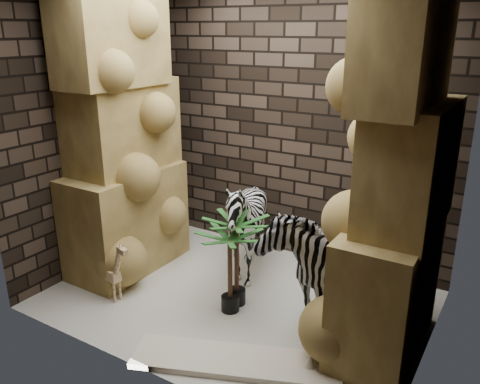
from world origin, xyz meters
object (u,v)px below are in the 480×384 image
Objects in this scene: palm_back at (230,271)px; surfboard at (236,361)px; palm_front at (237,261)px; giraffe_toy at (110,267)px; zebra_right at (316,244)px; zebra_left at (246,231)px.

palm_back is 0.50× the size of surfboard.
surfboard is (0.47, -0.76, -0.43)m from palm_front.
palm_front reaches higher than surfboard.
palm_front is at bearing 96.08° from palm_back.
surfboard is at bearing 2.20° from giraffe_toy.
surfboard is (0.45, -0.63, -0.38)m from palm_back.
zebra_left is at bearing 157.73° from zebra_right.
palm_back is at bearing -156.45° from zebra_right.
giraffe_toy is 1.19m from palm_back.
zebra_left is (-0.88, 0.25, -0.17)m from zebra_right.
giraffe_toy is at bearing -107.53° from zebra_left.
zebra_left is at bearing 59.54° from giraffe_toy.
zebra_right is 2.09× the size of giraffe_toy.
giraffe_toy is at bearing -161.85° from zebra_right.
zebra_left is 1.73× the size of giraffe_toy.
zebra_right is at bearing 34.07° from giraffe_toy.
palm_back is (-0.67, -0.38, -0.29)m from zebra_right.
palm_front reaches higher than palm_back.
giraffe_toy is 0.74× the size of palm_front.
zebra_right is 1.98m from giraffe_toy.
palm_back reaches higher than surfboard.
zebra_right is 1.71× the size of palm_back.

